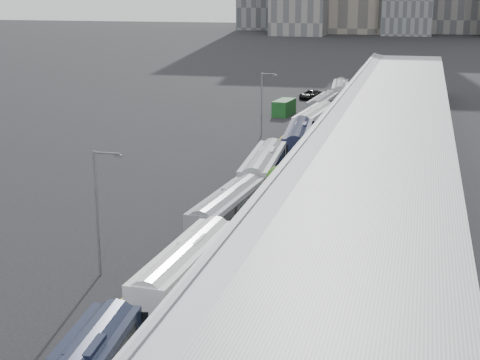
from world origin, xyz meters
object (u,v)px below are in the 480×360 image
(bus_4, at_px, (263,175))
(bus_8, at_px, (340,95))
(bus_2, at_px, (185,277))
(suv, at_px, (310,95))
(bus_3, at_px, (228,216))
(bus_5, at_px, (298,144))
(street_lamp_near, at_px, (99,205))
(street_lamp_far, at_px, (263,100))
(bus_6, at_px, (314,124))
(shipping_container, at_px, (284,108))
(bus_7, at_px, (323,109))

(bus_4, xyz_separation_m, bus_8, (0.76, 57.29, -0.10))
(bus_2, height_order, bus_4, bus_4)
(bus_2, height_order, suv, bus_2)
(bus_2, relative_size, bus_3, 1.02)
(bus_5, relative_size, suv, 2.36)
(street_lamp_near, bearing_deg, street_lamp_far, 89.78)
(bus_3, relative_size, bus_6, 0.94)
(bus_4, distance_m, bus_5, 15.25)
(bus_6, xyz_separation_m, shipping_container, (-6.94, 15.42, -0.42))
(bus_2, height_order, bus_8, bus_8)
(bus_3, height_order, suv, bus_3)
(bus_4, distance_m, bus_7, 42.13)
(bus_3, bearing_deg, street_lamp_far, 103.28)
(shipping_container, bearing_deg, bus_8, 70.04)
(bus_2, height_order, bus_3, bus_2)
(shipping_container, relative_size, suv, 0.94)
(bus_6, bearing_deg, bus_5, -83.83)
(bus_3, relative_size, shipping_container, 2.34)
(bus_7, bearing_deg, shipping_container, 169.77)
(bus_5, relative_size, bus_6, 1.00)
(suv, bearing_deg, street_lamp_far, -79.26)
(street_lamp_near, bearing_deg, shipping_container, 90.08)
(bus_8, bearing_deg, street_lamp_near, -100.08)
(bus_3, distance_m, bus_5, 27.92)
(bus_7, bearing_deg, street_lamp_near, -91.08)
(bus_7, distance_m, bus_8, 15.18)
(bus_5, distance_m, shipping_container, 29.36)
(bus_4, distance_m, bus_6, 28.32)
(bus_5, bearing_deg, bus_8, 84.58)
(bus_4, distance_m, street_lamp_far, 28.01)
(bus_2, xyz_separation_m, bus_6, (0.05, 54.14, 0.06))
(bus_3, distance_m, bus_7, 54.81)
(bus_5, height_order, street_lamp_far, street_lamp_far)
(bus_3, height_order, street_lamp_near, street_lamp_near)
(bus_3, xyz_separation_m, street_lamp_far, (-5.88, 39.86, 3.31))
(bus_6, relative_size, shipping_container, 2.49)
(bus_3, bearing_deg, suv, 98.64)
(bus_3, bearing_deg, street_lamp_near, -115.06)
(bus_4, bearing_deg, bus_6, 84.91)
(bus_6, relative_size, street_lamp_far, 1.60)
(bus_4, xyz_separation_m, suv, (-4.97, 61.62, -0.89))
(bus_5, xyz_separation_m, suv, (-5.76, 46.39, -0.83))
(bus_3, xyz_separation_m, bus_7, (0.02, 54.81, -0.03))
(bus_2, xyz_separation_m, street_lamp_near, (-6.80, 2.60, 3.50))
(street_lamp_near, bearing_deg, bus_8, 85.08)
(bus_2, relative_size, bus_5, 0.95)
(bus_4, xyz_separation_m, bus_6, (0.67, 28.31, -0.06))
(bus_3, height_order, bus_4, bus_4)
(bus_7, height_order, street_lamp_far, street_lamp_far)
(bus_4, relative_size, street_lamp_far, 1.65)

